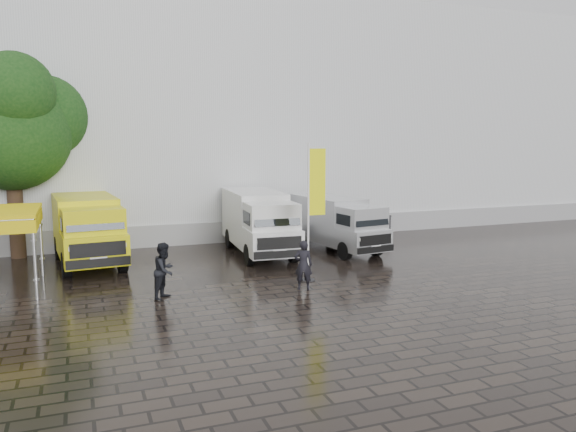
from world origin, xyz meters
The scene contains 11 objects.
ground centered at (0.00, 0.00, 0.00)m, with size 120.00×120.00×0.00m, color black.
exhibition_hall centered at (2.00, 16.00, 6.00)m, with size 44.00×16.00×12.00m, color silver.
hall_plinth centered at (2.00, 7.95, 0.50)m, with size 44.00×0.15×1.00m, color gray.
van_yellow centered at (-7.76, 5.14, 1.32)m, with size 2.20×5.73×2.64m, color yellow, non-canonical shape.
van_white centered at (-0.88, 4.70, 1.33)m, with size 2.04×6.12×2.65m, color white, non-canonical shape.
van_silver centered at (2.59, 4.20, 1.17)m, with size 1.80×5.40×2.34m, color silver, non-canonical shape.
flagpole centered at (-0.45, -0.17, 2.65)m, with size 0.88×0.50×4.78m.
tree centered at (-10.59, 7.75, 5.49)m, with size 4.77×4.77×8.56m.
wheelie_bin centered at (6.90, 7.57, 0.48)m, with size 0.58×0.58×0.96m, color black.
person_front centered at (-1.24, -1.21, 0.82)m, with size 0.60×0.39×1.64m, color black.
person_tent centered at (-5.65, -0.64, 0.88)m, with size 0.85×0.66×1.75m, color black.
Camera 1 is at (-8.03, -17.86, 4.92)m, focal length 35.00 mm.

